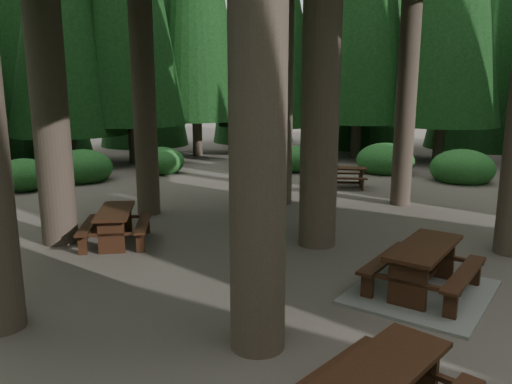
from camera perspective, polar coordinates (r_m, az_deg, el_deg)
ground at (r=11.06m, az=4.33°, el=-6.90°), size 80.00×80.00×0.00m
picnic_table_a at (r=9.32m, az=18.51°, el=-9.11°), size 3.25×3.01×0.89m
picnic_table_b at (r=11.96m, az=-15.76°, el=-3.22°), size 2.10×2.29×0.80m
picnic_table_d at (r=18.30m, az=9.90°, el=2.04°), size 2.10×2.05×0.71m
shrub_ring at (r=11.92m, az=4.99°, el=-3.50°), size 23.86×24.64×1.49m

